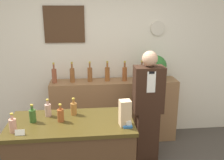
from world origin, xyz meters
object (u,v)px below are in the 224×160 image
at_px(paper_bag, 125,113).
at_px(tape_dispenser, 128,125).
at_px(potted_plant, 156,67).
at_px(shopkeeper, 148,108).

height_order(paper_bag, tape_dispenser, paper_bag).
distance_m(potted_plant, paper_bag, 1.58).
height_order(shopkeeper, potted_plant, shopkeeper).
xyz_separation_m(shopkeeper, tape_dispenser, (-0.43, -0.88, 0.20)).
bearing_deg(paper_bag, shopkeeper, 61.64).
xyz_separation_m(paper_bag, tape_dispenser, (0.02, -0.05, -0.11)).
bearing_deg(tape_dispenser, paper_bag, 114.95).
relative_size(potted_plant, tape_dispenser, 4.36).
bearing_deg(potted_plant, paper_bag, -116.49).
distance_m(shopkeeper, paper_bag, 1.00).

